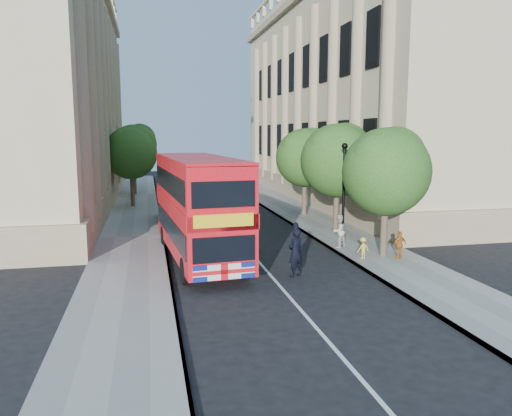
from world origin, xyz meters
TOP-DOWN VIEW (x-y plane):
  - ground at (0.00, 0.00)m, footprint 120.00×120.00m
  - pavement_right at (5.75, 10.00)m, footprint 3.50×80.00m
  - pavement_left at (-5.75, 10.00)m, footprint 3.50×80.00m
  - building_right at (13.80, 24.00)m, footprint 12.00×38.00m
  - building_left at (-13.80, 24.00)m, footprint 12.00×38.00m
  - tree_right_near at (5.84, 3.03)m, footprint 4.00×4.00m
  - tree_right_mid at (5.84, 9.03)m, footprint 4.20×4.20m
  - tree_right_far at (5.84, 15.03)m, footprint 4.00×4.00m
  - tree_left_far at (-5.96, 22.03)m, footprint 4.00×4.00m
  - tree_left_back at (-5.96, 30.03)m, footprint 4.20×4.20m
  - lamp_post at (5.00, 6.00)m, footprint 0.32×0.32m
  - double_decker_bus at (-2.59, 4.50)m, footprint 3.43×10.17m
  - box_van at (-2.90, 14.36)m, footprint 2.33×5.53m
  - police_constable at (0.95, 1.00)m, footprint 0.85×0.73m
  - woman_pedestrian at (4.40, 5.03)m, footprint 1.01×0.94m
  - child_a at (6.30, 2.40)m, footprint 0.78×0.44m
  - child_b at (4.61, 2.63)m, footprint 0.72×0.53m

SIDE VIEW (x-z plane):
  - ground at x=0.00m, z-range 0.00..0.00m
  - pavement_right at x=5.75m, z-range 0.00..0.12m
  - pavement_left at x=-5.75m, z-range 0.00..0.12m
  - child_b at x=4.61m, z-range 0.12..1.12m
  - child_a at x=6.30m, z-range 0.12..1.37m
  - woman_pedestrian at x=4.40m, z-range 0.12..1.77m
  - police_constable at x=0.95m, z-range 0.00..1.97m
  - box_van at x=-2.90m, z-range -0.03..3.11m
  - lamp_post at x=5.00m, z-range -0.07..5.09m
  - double_decker_bus at x=-2.59m, z-range 0.24..4.86m
  - tree_right_near at x=5.84m, z-range 1.21..7.29m
  - tree_right_far at x=5.84m, z-range 1.24..7.39m
  - tree_left_far at x=-5.96m, z-range 1.30..7.59m
  - tree_right_mid at x=5.84m, z-range 1.26..7.63m
  - tree_left_back at x=-5.96m, z-range 1.38..8.03m
  - building_right at x=13.80m, z-range 0.00..18.00m
  - building_left at x=-13.80m, z-range 0.00..18.00m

